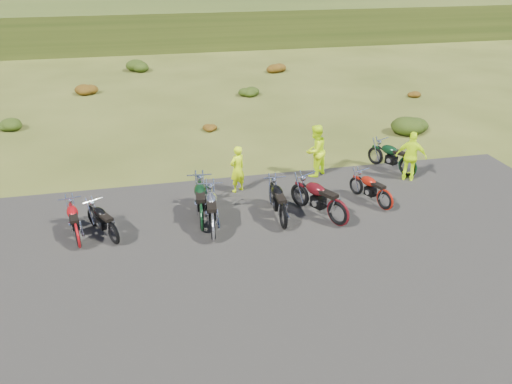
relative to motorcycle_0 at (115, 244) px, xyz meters
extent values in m
plane|color=#3A4416|center=(4.15, -0.34, 0.00)|extent=(300.00, 300.00, 0.00)
cube|color=black|center=(4.15, -2.34, 0.00)|extent=(20.00, 12.00, 0.04)
ellipsoid|color=#23360D|center=(-4.95, 10.96, 0.31)|extent=(1.03, 1.03, 0.61)
ellipsoid|color=#602D0C|center=(-2.05, 16.26, 0.38)|extent=(1.30, 1.30, 0.77)
ellipsoid|color=#23360D|center=(0.85, 21.56, 0.46)|extent=(1.56, 1.56, 0.92)
ellipsoid|color=#602D0C|center=(3.75, 8.86, 0.23)|extent=(0.77, 0.77, 0.45)
ellipsoid|color=#23360D|center=(6.65, 14.16, 0.31)|extent=(1.03, 1.03, 0.61)
ellipsoid|color=#602D0C|center=(9.55, 19.46, 0.38)|extent=(1.30, 1.30, 0.77)
ellipsoid|color=#23360D|center=(12.45, 6.76, 0.46)|extent=(1.56, 1.56, 0.92)
ellipsoid|color=#602D0C|center=(15.35, 12.06, 0.23)|extent=(0.77, 0.77, 0.45)
imported|color=#CFF60C|center=(3.91, 2.51, 0.80)|extent=(0.69, 0.62, 1.59)
imported|color=#CFF60C|center=(6.81, 3.20, 0.93)|extent=(1.15, 1.10, 1.86)
imported|color=#CFF60C|center=(9.92, 2.12, 0.88)|extent=(1.10, 0.90, 1.75)
camera|label=1|loc=(1.29, -12.26, 7.38)|focal=35.00mm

